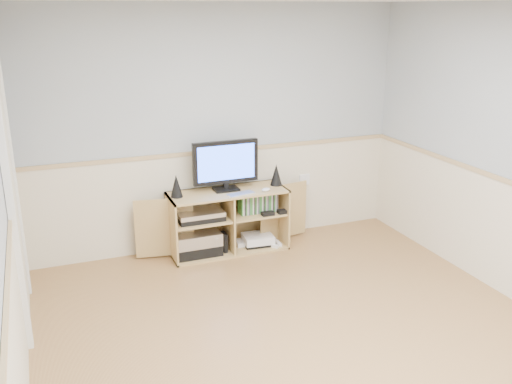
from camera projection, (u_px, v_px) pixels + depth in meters
room at (303, 193)px, 3.97m from camera, size 4.04×4.54×2.54m
media_cabinet at (226, 219)px, 5.97m from camera, size 1.90×0.46×0.65m
monitor at (226, 164)px, 5.78m from camera, size 0.69×0.18×0.52m
speaker_left at (176, 186)px, 5.63m from camera, size 0.12×0.12×0.23m
speaker_right at (276, 175)px, 6.00m from camera, size 0.12×0.12×0.23m
keyboard at (241, 194)px, 5.73m from camera, size 0.30×0.16×0.01m
mouse at (266, 190)px, 5.83m from camera, size 0.11×0.09×0.04m
av_components at (198, 235)px, 5.85m from camera, size 0.53×0.35×0.47m
game_consoles at (257, 240)px, 6.11m from camera, size 0.45×0.30×0.11m
game_cases at (258, 203)px, 5.97m from camera, size 0.41×0.14×0.19m
wall_outlet at (304, 180)px, 6.40m from camera, size 0.12×0.03×0.12m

